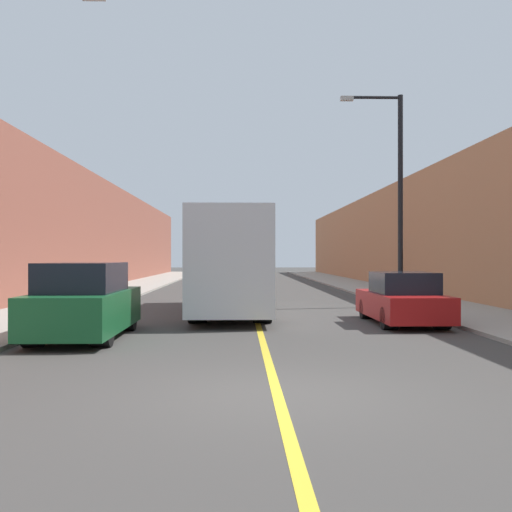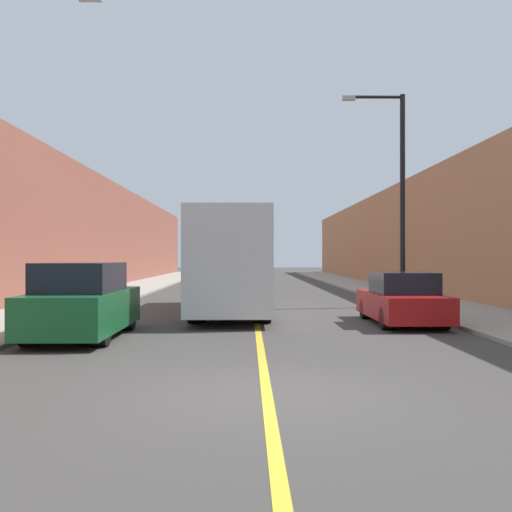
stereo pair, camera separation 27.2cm
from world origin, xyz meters
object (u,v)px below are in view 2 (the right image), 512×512
Objects in this scene: bus at (232,261)px; street_lamp_right at (398,186)px; car_right_near at (402,301)px; street_lamp_left at (0,142)px; parked_suv_left at (83,303)px.

street_lamp_right reaches higher than bus.
street_lamp_right is (6.39, 2.38, 2.91)m from bus.
car_right_near is at bearing -34.69° from bus.
car_right_near is at bearing 24.87° from street_lamp_left.
bus is 2.14× the size of parked_suv_left.
street_lamp_left is at bearing -127.78° from parked_suv_left.
car_right_near is 11.42m from street_lamp_left.
parked_suv_left is 1.04× the size of car_right_near.
street_lamp_left is 15.25m from street_lamp_right.
street_lamp_left reaches higher than car_right_near.
bus is 2.24× the size of car_right_near.
bus is at bearing 145.31° from car_right_near.
street_lamp_left reaches higher than bus.
street_lamp_left is (-4.75, -8.03, 2.61)m from bus.
parked_suv_left is 4.15m from street_lamp_left.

